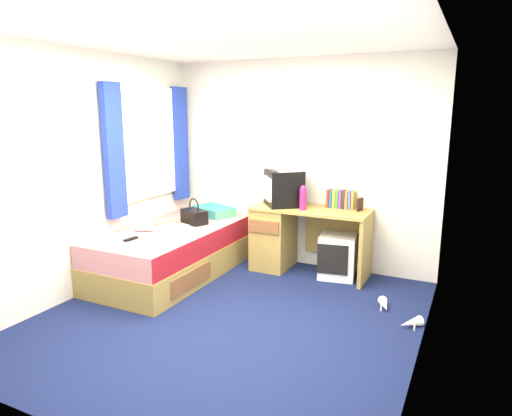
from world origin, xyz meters
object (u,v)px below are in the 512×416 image
at_px(pillow, 214,211).
at_px(storage_cube, 338,256).
at_px(crt_tv, 283,188).
at_px(colour_swatch_fan, 150,241).
at_px(pink_water_bottle, 303,199).
at_px(remote_control, 131,239).
at_px(vcr, 284,167).
at_px(white_heels, 397,314).
at_px(aerosol_can, 304,200).
at_px(desk, 288,235).
at_px(water_bottle, 145,228).
at_px(bed, 174,251).
at_px(towel, 172,230).
at_px(picture_frame, 360,205).
at_px(magazine, 167,225).
at_px(handbag, 194,216).

relative_size(pillow, storage_cube, 1.05).
relative_size(crt_tv, colour_swatch_fan, 2.52).
height_order(pink_water_bottle, colour_swatch_fan, pink_water_bottle).
bearing_deg(remote_control, pillow, 87.21).
xyz_separation_m(vcr, white_heels, (1.43, -0.79, -1.16)).
distance_m(crt_tv, aerosol_can, 0.28).
distance_m(desk, storage_cube, 0.62).
height_order(water_bottle, remote_control, water_bottle).
distance_m(vcr, water_bottle, 1.67).
bearing_deg(vcr, aerosol_can, 42.80).
xyz_separation_m(crt_tv, colour_swatch_fan, (-0.90, -1.27, -0.41)).
height_order(bed, white_heels, bed).
xyz_separation_m(bed, remote_control, (-0.09, -0.58, 0.28)).
xyz_separation_m(pillow, aerosol_can, (1.19, -0.00, 0.24)).
height_order(towel, white_heels, towel).
distance_m(aerosol_can, white_heels, 1.62).
relative_size(pillow, vcr, 1.24).
bearing_deg(storage_cube, water_bottle, -161.17).
xyz_separation_m(picture_frame, aerosol_can, (-0.60, -0.10, 0.02)).
distance_m(picture_frame, magazine, 2.16).
relative_size(picture_frame, white_heels, 0.27).
bearing_deg(water_bottle, pillow, 75.39).
bearing_deg(vcr, storage_cube, 44.15).
relative_size(storage_cube, vcr, 1.18).
bearing_deg(storage_cube, pink_water_bottle, -172.04).
relative_size(storage_cube, pink_water_bottle, 2.01).
bearing_deg(desk, towel, -133.44).
relative_size(picture_frame, water_bottle, 0.70).
bearing_deg(crt_tv, bed, -91.77).
height_order(pillow, pink_water_bottle, pink_water_bottle).
distance_m(pink_water_bottle, handbag, 1.27).
relative_size(bed, white_heels, 3.91).
relative_size(magazine, water_bottle, 1.40).
relative_size(vcr, white_heels, 0.80).
bearing_deg(pink_water_bottle, pillow, 174.38).
height_order(handbag, colour_swatch_fan, handbag).
bearing_deg(desk, remote_control, -131.59).
relative_size(handbag, water_bottle, 1.82).
bearing_deg(remote_control, colour_swatch_fan, 18.44).
bearing_deg(bed, pillow, 83.56).
relative_size(desk, aerosol_can, 7.53).
bearing_deg(magazine, handbag, 42.70).
height_order(storage_cube, remote_control, remote_control).
height_order(crt_tv, picture_frame, crt_tv).
distance_m(pink_water_bottle, aerosol_can, 0.13).
bearing_deg(colour_swatch_fan, aerosol_can, 47.42).
bearing_deg(remote_control, towel, 59.12).
bearing_deg(handbag, magazine, -113.01).
distance_m(pink_water_bottle, white_heels, 1.56).
bearing_deg(handbag, vcr, 51.08).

